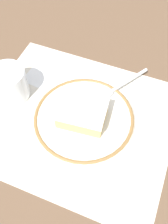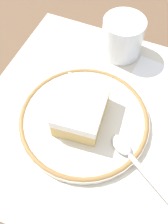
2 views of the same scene
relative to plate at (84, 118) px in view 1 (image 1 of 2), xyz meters
name	(u,v)px [view 1 (image 1 of 2)]	position (x,y,z in m)	size (l,w,h in m)	color
ground_plane	(76,119)	(0.02, 0.01, -0.01)	(2.40, 2.40, 0.00)	brown
placemat	(76,119)	(0.02, 0.01, -0.01)	(0.42, 0.36, 0.00)	beige
plate	(84,118)	(0.00, 0.00, 0.00)	(0.22, 0.22, 0.01)	silver
cake_slice	(81,114)	(0.00, 0.01, 0.03)	(0.11, 0.08, 0.05)	#DBB76B
spoon	(116,88)	(-0.04, -0.10, 0.01)	(0.09, 0.13, 0.01)	silver
cup	(10,85)	(0.18, 0.00, 0.03)	(0.08, 0.08, 0.07)	silver
napkin	(50,72)	(0.13, -0.10, -0.01)	(0.11, 0.10, 0.00)	white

